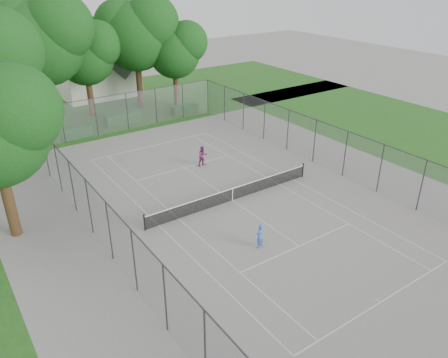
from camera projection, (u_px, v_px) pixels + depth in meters
ground at (232, 201)px, 29.16m from camera, size 120.00×120.00×0.00m
grass_far at (96, 106)px, 48.33m from camera, size 60.00×20.00×0.00m
grass_right at (425, 135)px, 40.37m from camera, size 16.00×40.00×0.00m
court_markings at (232, 200)px, 29.16m from camera, size 11.03×23.83×0.01m
tennis_net at (233, 194)px, 28.94m from camera, size 12.87×0.10×1.10m
perimeter_fence at (233, 176)px, 28.36m from camera, size 18.08×34.08×3.52m
tree_far_left at (42, 37)px, 38.32m from camera, size 8.55×7.80×12.29m
tree_far_midleft at (85, 51)px, 42.76m from camera, size 6.57×6.00×9.45m
tree_far_midright at (136, 31)px, 44.82m from camera, size 8.13×7.42×11.69m
tree_far_right at (175, 48)px, 46.04m from camera, size 6.28×5.73×9.03m
hedge_left at (69, 133)px, 39.44m from camera, size 3.93×1.18×0.98m
hedge_mid at (124, 118)px, 42.86m from camera, size 3.62×1.03×1.14m
hedge_right at (184, 109)px, 46.14m from camera, size 2.83×1.04×0.85m
house at (95, 59)px, 50.71m from camera, size 8.49×6.58×10.58m
girl_player at (260, 236)px, 24.08m from camera, size 0.62×0.50×1.47m
woman_player at (203, 156)px, 33.87m from camera, size 0.79×0.62×1.62m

